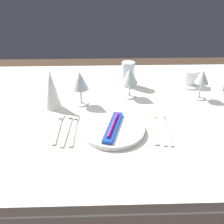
# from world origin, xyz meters

# --- Properties ---
(ground_plane) EXTENTS (6.00, 6.00, 0.00)m
(ground_plane) POSITION_xyz_m (0.00, 0.00, 0.00)
(ground_plane) COLOR #4C3828
(dining_table) EXTENTS (1.80, 1.11, 0.74)m
(dining_table) POSITION_xyz_m (0.00, 0.00, 0.66)
(dining_table) COLOR silver
(dining_table) RESTS_ON ground
(dinner_plate) EXTENTS (0.24, 0.24, 0.02)m
(dinner_plate) POSITION_xyz_m (-0.04, -0.21, 0.75)
(dinner_plate) COLOR white
(dinner_plate) RESTS_ON dining_table
(toothbrush_package) EXTENTS (0.09, 0.21, 0.02)m
(toothbrush_package) POSITION_xyz_m (-0.04, -0.21, 0.77)
(toothbrush_package) COLOR blue
(toothbrush_package) RESTS_ON dinner_plate
(fork_outer) EXTENTS (0.02, 0.22, 0.00)m
(fork_outer) POSITION_xyz_m (-0.19, -0.18, 0.74)
(fork_outer) COLOR beige
(fork_outer) RESTS_ON dining_table
(fork_inner) EXTENTS (0.03, 0.23, 0.00)m
(fork_inner) POSITION_xyz_m (-0.21, -0.18, 0.74)
(fork_inner) COLOR beige
(fork_inner) RESTS_ON dining_table
(fork_salad) EXTENTS (0.02, 0.21, 0.00)m
(fork_salad) POSITION_xyz_m (-0.25, -0.17, 0.74)
(fork_salad) COLOR beige
(fork_salad) RESTS_ON dining_table
(dinner_knife) EXTENTS (0.02, 0.24, 0.00)m
(dinner_knife) POSITION_xyz_m (0.11, -0.18, 0.74)
(dinner_knife) COLOR beige
(dinner_knife) RESTS_ON dining_table
(spoon_soup) EXTENTS (0.03, 0.23, 0.01)m
(spoon_soup) POSITION_xyz_m (0.14, -0.16, 0.74)
(spoon_soup) COLOR beige
(spoon_soup) RESTS_ON dining_table
(spoon_dessert) EXTENTS (0.03, 0.23, 0.01)m
(spoon_dessert) POSITION_xyz_m (0.17, -0.17, 0.74)
(spoon_dessert) COLOR beige
(spoon_dessert) RESTS_ON dining_table
(saucer_left) EXTENTS (0.14, 0.14, 0.01)m
(saucer_left) POSITION_xyz_m (0.38, 0.23, 0.74)
(saucer_left) COLOR white
(saucer_left) RESTS_ON dining_table
(coffee_cup_left) EXTENTS (0.10, 0.08, 0.07)m
(coffee_cup_left) POSITION_xyz_m (0.38, 0.23, 0.79)
(coffee_cup_left) COLOR white
(coffee_cup_left) RESTS_ON saucer_left
(wine_glass_centre) EXTENTS (0.08, 0.08, 0.14)m
(wine_glass_centre) POSITION_xyz_m (0.05, 0.10, 0.84)
(wine_glass_centre) COLOR silver
(wine_glass_centre) RESTS_ON dining_table
(wine_glass_left) EXTENTS (0.07, 0.07, 0.16)m
(wine_glass_left) POSITION_xyz_m (-0.17, 0.03, 0.85)
(wine_glass_left) COLOR silver
(wine_glass_left) RESTS_ON dining_table
(wine_glass_right) EXTENTS (0.07, 0.07, 0.14)m
(wine_glass_right) POSITION_xyz_m (0.38, 0.07, 0.84)
(wine_glass_right) COLOR silver
(wine_glass_right) RESTS_ON dining_table
(drink_tumbler) EXTENTS (0.07, 0.07, 0.13)m
(drink_tumbler) POSITION_xyz_m (0.06, 0.24, 0.80)
(drink_tumbler) COLOR silver
(drink_tumbler) RESTS_ON dining_table
(napkin_folded) EXTENTS (0.08, 0.08, 0.18)m
(napkin_folded) POSITION_xyz_m (-0.30, 0.00, 0.83)
(napkin_folded) COLOR white
(napkin_folded) RESTS_ON dining_table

